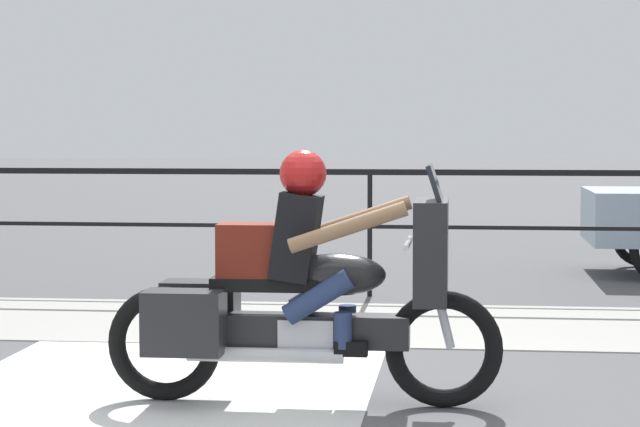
# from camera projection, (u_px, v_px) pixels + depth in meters

# --- Properties ---
(ground_plane) EXTENTS (120.00, 120.00, 0.00)m
(ground_plane) POSITION_uv_depth(u_px,v_px,m) (306.00, 412.00, 7.49)
(ground_plane) COLOR #565659
(sidewalk_band) EXTENTS (44.00, 2.40, 0.01)m
(sidewalk_band) POSITION_uv_depth(u_px,v_px,m) (355.00, 323.00, 10.86)
(sidewalk_band) COLOR #A8A59E
(sidewalk_band) RESTS_ON ground
(crosswalk_band) EXTENTS (2.78, 6.00, 0.01)m
(crosswalk_band) POSITION_uv_depth(u_px,v_px,m) (130.00, 414.00, 7.41)
(crosswalk_band) COLOR silver
(crosswalk_band) RESTS_ON ground
(fence_railing) EXTENTS (36.00, 0.05, 1.29)m
(fence_railing) POSITION_uv_depth(u_px,v_px,m) (370.00, 197.00, 12.56)
(fence_railing) COLOR black
(fence_railing) RESTS_ON ground
(motorcycle) EXTENTS (2.46, 0.76, 1.57)m
(motorcycle) POSITION_uv_depth(u_px,v_px,m) (301.00, 291.00, 7.66)
(motorcycle) COLOR black
(motorcycle) RESTS_ON ground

